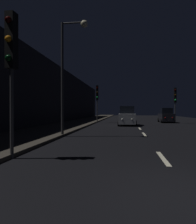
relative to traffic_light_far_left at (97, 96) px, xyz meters
name	(u,v)px	position (x,y,z in m)	size (l,w,h in m)	color
ground	(135,123)	(5.00, 1.17, -3.62)	(27.02, 84.00, 0.02)	black
sidewalk_left	(82,122)	(-2.30, 1.17, -3.53)	(4.40, 84.00, 0.15)	#38332B
building_facade_left	(56,95)	(-4.90, -2.33, 0.01)	(0.80, 63.00, 7.24)	black
lane_centerline	(141,131)	(5.00, -10.48, -3.60)	(0.16, 22.38, 0.01)	beige
traffic_light_far_left	(97,96)	(0.00, 0.00, 0.00)	(0.37, 0.48, 4.96)	#38383A
traffic_light_far_right	(175,98)	(10.01, 0.26, -0.34)	(0.34, 0.47, 4.54)	#38383A
traffic_light_near_left	(11,52)	(-0.11, -21.06, 0.00)	(0.33, 0.47, 4.96)	#38383A
streetlamp_overhead	(69,60)	(0.25, -14.91, 1.17)	(1.70, 0.44, 7.21)	#2D2D30
car_approaching_headlights	(127,117)	(3.89, -4.37, -2.65)	(1.93, 4.18, 2.11)	#A5A8AD
car_parked_right_far	(166,116)	(9.21, 1.99, -2.71)	(1.80, 3.90, 1.97)	black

